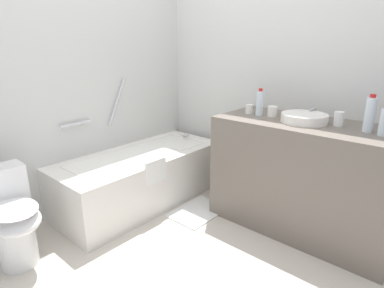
% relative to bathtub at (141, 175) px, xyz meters
% --- Properties ---
extents(ground_plane, '(3.74, 3.74, 0.00)m').
position_rel_bathtub_xyz_m(ground_plane, '(-0.49, -0.81, -0.26)').
color(ground_plane, beige).
extents(wall_back_tiled, '(3.14, 0.10, 2.43)m').
position_rel_bathtub_xyz_m(wall_back_tiled, '(-0.49, 0.39, 0.95)').
color(wall_back_tiled, silver).
rests_on(wall_back_tiled, ground_plane).
extents(wall_right_mirror, '(0.10, 2.71, 2.43)m').
position_rel_bathtub_xyz_m(wall_right_mirror, '(0.93, -0.81, 0.95)').
color(wall_right_mirror, silver).
rests_on(wall_right_mirror, ground_plane).
extents(bathtub, '(1.62, 0.69, 1.14)m').
position_rel_bathtub_xyz_m(bathtub, '(0.00, 0.00, 0.00)').
color(bathtub, white).
rests_on(bathtub, ground_plane).
extents(toilet, '(0.35, 0.54, 0.67)m').
position_rel_bathtub_xyz_m(toilet, '(-1.17, -0.04, 0.08)').
color(toilet, white).
rests_on(toilet, ground_plane).
extents(vanity_counter, '(0.64, 1.39, 0.89)m').
position_rel_bathtub_xyz_m(vanity_counter, '(0.56, -1.33, 0.18)').
color(vanity_counter, '#6B6056').
rests_on(vanity_counter, ground_plane).
extents(sink_basin, '(0.34, 0.34, 0.07)m').
position_rel_bathtub_xyz_m(sink_basin, '(0.54, -1.30, 0.66)').
color(sink_basin, white).
rests_on(sink_basin, vanity_counter).
extents(sink_faucet, '(0.12, 0.15, 0.08)m').
position_rel_bathtub_xyz_m(sink_faucet, '(0.74, -1.30, 0.66)').
color(sink_faucet, '#A7A7AC').
rests_on(sink_faucet, vanity_counter).
extents(water_bottle_0, '(0.06, 0.06, 0.22)m').
position_rel_bathtub_xyz_m(water_bottle_0, '(0.54, -0.91, 0.73)').
color(water_bottle_0, silver).
rests_on(water_bottle_0, vanity_counter).
extents(water_bottle_3, '(0.07, 0.07, 0.26)m').
position_rel_bathtub_xyz_m(water_bottle_3, '(0.56, -1.73, 0.75)').
color(water_bottle_3, silver).
rests_on(water_bottle_3, vanity_counter).
extents(drinking_glass_0, '(0.07, 0.07, 0.10)m').
position_rel_bathtub_xyz_m(drinking_glass_0, '(0.60, -1.53, 0.68)').
color(drinking_glass_0, white).
rests_on(drinking_glass_0, vanity_counter).
extents(drinking_glass_1, '(0.08, 0.08, 0.08)m').
position_rel_bathtub_xyz_m(drinking_glass_1, '(0.57, -1.02, 0.67)').
color(drinking_glass_1, white).
rests_on(drinking_glass_1, vanity_counter).
extents(drinking_glass_2, '(0.06, 0.06, 0.08)m').
position_rel_bathtub_xyz_m(drinking_glass_2, '(0.55, -0.81, 0.67)').
color(drinking_glass_2, white).
rests_on(drinking_glass_2, vanity_counter).
extents(bath_mat, '(0.51, 0.36, 0.01)m').
position_rel_bathtub_xyz_m(bath_mat, '(0.18, -0.56, -0.26)').
color(bath_mat, white).
rests_on(bath_mat, ground_plane).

